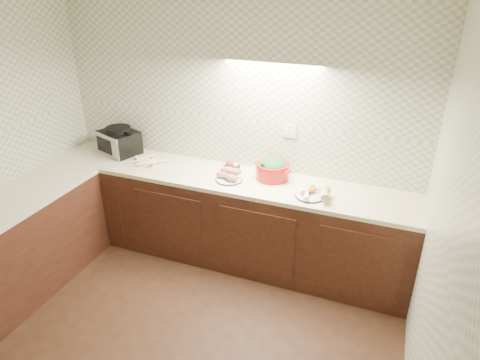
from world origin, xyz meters
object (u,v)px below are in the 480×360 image
(sweet_potato_plate, at_px, (230,176))
(parsnip_pile, at_px, (146,162))
(onion_bowl, at_px, (232,167))
(dutch_oven, at_px, (272,168))
(toaster_oven, at_px, (119,141))
(veg_plate, at_px, (317,192))

(sweet_potato_plate, bearing_deg, parsnip_pile, 178.72)
(parsnip_pile, xyz_separation_m, sweet_potato_plate, (0.91, -0.02, 0.01))
(parsnip_pile, xyz_separation_m, onion_bowl, (0.86, 0.16, 0.01))
(sweet_potato_plate, relative_size, onion_bowl, 1.66)
(parsnip_pile, distance_m, dutch_oven, 1.28)
(toaster_oven, distance_m, parsnip_pile, 0.46)
(onion_bowl, bearing_deg, sweet_potato_plate, -74.04)
(toaster_oven, distance_m, dutch_oven, 1.69)
(sweet_potato_plate, height_order, dutch_oven, dutch_oven)
(toaster_oven, relative_size, sweet_potato_plate, 1.84)
(parsnip_pile, relative_size, onion_bowl, 2.22)
(dutch_oven, bearing_deg, toaster_oven, -158.40)
(toaster_oven, height_order, parsnip_pile, toaster_oven)
(parsnip_pile, bearing_deg, onion_bowl, 10.27)
(parsnip_pile, distance_m, sweet_potato_plate, 0.91)
(parsnip_pile, height_order, sweet_potato_plate, sweet_potato_plate)
(parsnip_pile, relative_size, veg_plate, 1.12)
(onion_bowl, relative_size, veg_plate, 0.51)
(parsnip_pile, height_order, veg_plate, veg_plate)
(toaster_oven, bearing_deg, parsnip_pile, -1.11)
(sweet_potato_plate, bearing_deg, dutch_oven, 25.82)
(veg_plate, bearing_deg, dutch_oven, 155.85)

